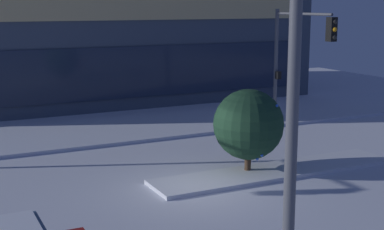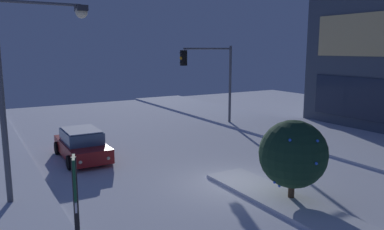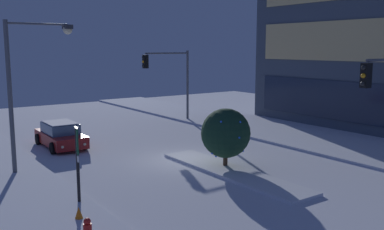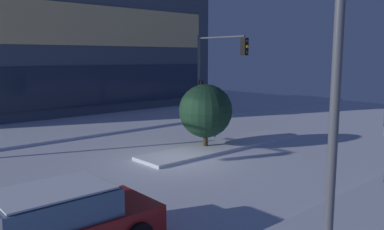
{
  "view_description": "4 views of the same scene",
  "coord_description": "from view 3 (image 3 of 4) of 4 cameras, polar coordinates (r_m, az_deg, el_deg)",
  "views": [
    {
      "loc": [
        -7.57,
        -14.95,
        5.72
      ],
      "look_at": [
        0.11,
        0.42,
        2.33
      ],
      "focal_mm": 52.52,
      "sensor_mm": 36.0,
      "label": 1
    },
    {
      "loc": [
        11.59,
        -8.8,
        5.36
      ],
      "look_at": [
        -1.1,
        -1.26,
        2.78
      ],
      "focal_mm": 35.32,
      "sensor_mm": 36.0,
      "label": 2
    },
    {
      "loc": [
        18.18,
        -12.44,
        5.83
      ],
      "look_at": [
        -0.48,
        0.84,
        2.25
      ],
      "focal_mm": 40.54,
      "sensor_mm": 36.0,
      "label": 3
    },
    {
      "loc": [
        -9.74,
        -11.9,
        4.16
      ],
      "look_at": [
        -0.06,
        -1.08,
        2.0
      ],
      "focal_mm": 37.05,
      "sensor_mm": 36.0,
      "label": 4
    }
  ],
  "objects": [
    {
      "name": "construction_cone",
      "position": [
        15.41,
        -14.66,
        -12.54
      ],
      "size": [
        0.36,
        0.36,
        0.55
      ],
      "primitive_type": "cone",
      "color": "orange",
      "rests_on": "ground"
    },
    {
      "name": "ground",
      "position": [
        22.79,
        -1.02,
        -5.94
      ],
      "size": [
        52.0,
        52.0,
        0.0
      ],
      "primitive_type": "plane",
      "color": "silver"
    },
    {
      "name": "car_near",
      "position": [
        26.7,
        -16.9,
        -2.55
      ],
      "size": [
        4.53,
        2.11,
        1.49
      ],
      "rotation": [
        0.0,
        0.0,
        -0.01
      ],
      "color": "maroon",
      "rests_on": "ground"
    },
    {
      "name": "parking_info_sign",
      "position": [
        16.52,
        -14.85,
        -5.19
      ],
      "size": [
        0.55,
        0.19,
        2.95
      ],
      "rotation": [
        0.0,
        0.0,
        1.32
      ],
      "color": "black",
      "rests_on": "ground"
    },
    {
      "name": "curb_strip_far",
      "position": [
        28.75,
        14.1,
        -2.94
      ],
      "size": [
        52.0,
        5.2,
        0.14
      ],
      "primitive_type": "cube",
      "color": "silver",
      "rests_on": "ground"
    },
    {
      "name": "street_lamp_arched",
      "position": [
        21.21,
        -20.63,
        5.14
      ],
      "size": [
        0.56,
        3.11,
        7.04
      ],
      "rotation": [
        0.0,
        0.0,
        1.58
      ],
      "color": "#565960",
      "rests_on": "ground"
    },
    {
      "name": "median_strip",
      "position": [
        20.47,
        5.23,
        -7.49
      ],
      "size": [
        9.0,
        1.8,
        0.14
      ],
      "primitive_type": "cube",
      "color": "silver",
      "rests_on": "ground"
    },
    {
      "name": "decorated_tree_median",
      "position": [
        20.97,
        4.45,
        -2.4
      ],
      "size": [
        2.45,
        2.4,
        2.94
      ],
      "color": "#473323",
      "rests_on": "ground"
    },
    {
      "name": "traffic_light_corner_far_left",
      "position": [
        33.63,
        -2.99,
        5.61
      ],
      "size": [
        0.32,
        4.18,
        5.59
      ],
      "rotation": [
        0.0,
        0.0,
        -1.57
      ],
      "color": "#565960",
      "rests_on": "ground"
    }
  ]
}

